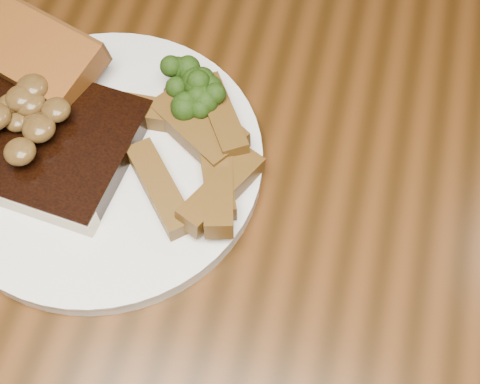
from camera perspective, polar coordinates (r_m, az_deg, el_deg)
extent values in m
cube|color=#45250D|center=(0.59, -1.74, -3.43)|extent=(1.60, 0.90, 0.04)
cylinder|color=black|center=(1.51, 15.29, 15.32)|extent=(0.04, 0.04, 0.44)
cylinder|color=black|center=(1.28, 16.05, 3.60)|extent=(0.04, 0.04, 0.44)
cylinder|color=black|center=(1.25, -0.49, 4.93)|extent=(0.04, 0.04, 0.44)
cylinder|color=white|center=(0.61, -11.55, 2.60)|extent=(0.29, 0.29, 0.01)
cube|color=black|center=(0.61, -17.10, 4.35)|extent=(0.18, 0.15, 0.03)
cube|color=beige|center=(0.59, -19.10, -0.50)|extent=(0.16, 0.03, 0.02)
cube|color=brown|center=(0.66, -16.78, 10.06)|extent=(0.13, 0.10, 0.03)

